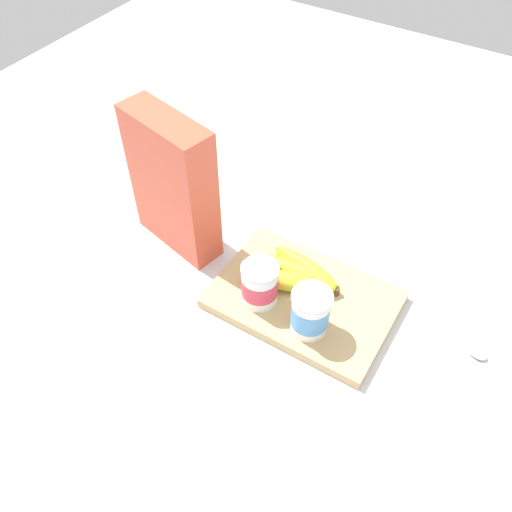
{
  "coord_description": "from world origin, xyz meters",
  "views": [
    {
      "loc": [
        -0.25,
        0.58,
        0.83
      ],
      "look_at": [
        0.11,
        0.0,
        0.07
      ],
      "focal_mm": 37.59,
      "sensor_mm": 36.0,
      "label": 1
    }
  ],
  "objects_px": {
    "cereal_box": "(173,184)",
    "yogurt_cup_back": "(260,284)",
    "banana_bunch": "(296,273)",
    "cutting_board": "(304,299)",
    "spoon": "(464,345)",
    "yogurt_cup_front": "(310,312)"
  },
  "relations": [
    {
      "from": "yogurt_cup_front",
      "to": "yogurt_cup_back",
      "type": "distance_m",
      "value": 0.11
    },
    {
      "from": "banana_bunch",
      "to": "cutting_board",
      "type": "bearing_deg",
      "value": 142.57
    },
    {
      "from": "cutting_board",
      "to": "spoon",
      "type": "xyz_separation_m",
      "value": [
        -0.29,
        -0.06,
        -0.01
      ]
    },
    {
      "from": "cereal_box",
      "to": "spoon",
      "type": "height_order",
      "value": "cereal_box"
    },
    {
      "from": "cutting_board",
      "to": "spoon",
      "type": "distance_m",
      "value": 0.3
    },
    {
      "from": "cutting_board",
      "to": "cereal_box",
      "type": "xyz_separation_m",
      "value": [
        0.31,
        -0.01,
        0.14
      ]
    },
    {
      "from": "cutting_board",
      "to": "yogurt_cup_back",
      "type": "height_order",
      "value": "yogurt_cup_back"
    },
    {
      "from": "cutting_board",
      "to": "banana_bunch",
      "type": "bearing_deg",
      "value": -37.43
    },
    {
      "from": "yogurt_cup_front",
      "to": "yogurt_cup_back",
      "type": "bearing_deg",
      "value": -4.87
    },
    {
      "from": "yogurt_cup_front",
      "to": "banana_bunch",
      "type": "xyz_separation_m",
      "value": [
        0.07,
        -0.09,
        -0.03
      ]
    },
    {
      "from": "cutting_board",
      "to": "banana_bunch",
      "type": "relative_size",
      "value": 1.83
    },
    {
      "from": "cereal_box",
      "to": "yogurt_cup_back",
      "type": "distance_m",
      "value": 0.26
    },
    {
      "from": "banana_bunch",
      "to": "yogurt_cup_back",
      "type": "bearing_deg",
      "value": 65.75
    },
    {
      "from": "yogurt_cup_front",
      "to": "banana_bunch",
      "type": "distance_m",
      "value": 0.12
    },
    {
      "from": "yogurt_cup_front",
      "to": "spoon",
      "type": "height_order",
      "value": "yogurt_cup_front"
    },
    {
      "from": "banana_bunch",
      "to": "spoon",
      "type": "xyz_separation_m",
      "value": [
        -0.33,
        -0.04,
        -0.04
      ]
    },
    {
      "from": "yogurt_cup_front",
      "to": "yogurt_cup_back",
      "type": "xyz_separation_m",
      "value": [
        0.11,
        -0.01,
        -0.0
      ]
    },
    {
      "from": "cutting_board",
      "to": "yogurt_cup_front",
      "type": "distance_m",
      "value": 0.09
    },
    {
      "from": "cereal_box",
      "to": "spoon",
      "type": "distance_m",
      "value": 0.62
    },
    {
      "from": "yogurt_cup_back",
      "to": "banana_bunch",
      "type": "relative_size",
      "value": 0.49
    },
    {
      "from": "yogurt_cup_back",
      "to": "cutting_board",
      "type": "bearing_deg",
      "value": -143.07
    },
    {
      "from": "cereal_box",
      "to": "yogurt_cup_back",
      "type": "bearing_deg",
      "value": 177.57
    }
  ]
}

